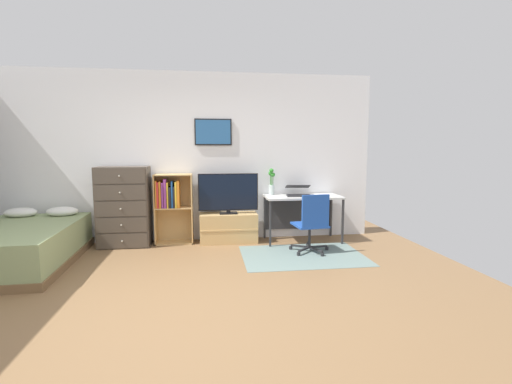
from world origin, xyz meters
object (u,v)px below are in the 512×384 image
(tv_stand, at_px, (229,228))
(bamboo_vase, at_px, (272,182))
(dresser, at_px, (124,207))
(desk, at_px, (301,203))
(laptop, at_px, (298,191))
(bed, at_px, (20,245))
(television, at_px, (228,194))
(office_chair, at_px, (312,222))
(bookshelf, at_px, (171,202))
(computer_mouse, at_px, (316,195))

(tv_stand, height_order, bamboo_vase, bamboo_vase)
(dresser, distance_m, tv_stand, 1.64)
(desk, height_order, bamboo_vase, bamboo_vase)
(laptop, bearing_deg, bed, -161.70)
(bed, bearing_deg, television, 14.10)
(office_chair, xyz_separation_m, laptop, (-0.01, 0.77, 0.35))
(bed, relative_size, bookshelf, 1.88)
(television, distance_m, desk, 1.20)
(tv_stand, distance_m, desk, 1.25)
(dresser, relative_size, bamboo_vase, 2.83)
(dresser, bearing_deg, desk, -0.13)
(bed, height_order, office_chair, office_chair)
(bed, distance_m, desk, 4.00)
(office_chair, relative_size, laptop, 1.86)
(tv_stand, bearing_deg, television, -90.00)
(dresser, xyz_separation_m, bamboo_vase, (2.31, 0.12, 0.33))
(bookshelf, bearing_deg, bamboo_vase, 2.07)
(tv_stand, distance_m, television, 0.56)
(bookshelf, relative_size, television, 1.17)
(television, xyz_separation_m, office_chair, (1.14, -0.78, -0.33))
(dresser, bearing_deg, bamboo_vase, 3.00)
(tv_stand, height_order, office_chair, office_chair)
(bookshelf, distance_m, desk, 2.08)
(television, bearing_deg, computer_mouse, -4.59)
(tv_stand, height_order, desk, desk)
(dresser, xyz_separation_m, bookshelf, (0.70, 0.06, 0.05))
(tv_stand, bearing_deg, computer_mouse, -5.50)
(dresser, bearing_deg, television, -0.26)
(tv_stand, xyz_separation_m, computer_mouse, (1.40, -0.13, 0.52))
(bookshelf, distance_m, bamboo_vase, 1.64)
(computer_mouse, relative_size, bamboo_vase, 0.24)
(television, height_order, computer_mouse, television)
(bed, distance_m, bookshelf, 2.06)
(bookshelf, xyz_separation_m, desk, (2.08, -0.07, -0.05))
(office_chair, bearing_deg, laptop, 84.27)
(laptop, bearing_deg, computer_mouse, -15.77)
(bed, bearing_deg, bamboo_vase, 12.89)
(office_chair, bearing_deg, bookshelf, 150.97)
(bookshelf, distance_m, computer_mouse, 2.30)
(desk, bearing_deg, bookshelf, 178.10)
(bookshelf, distance_m, laptop, 2.03)
(tv_stand, bearing_deg, laptop, -1.26)
(office_chair, bearing_deg, television, 139.34)
(office_chair, xyz_separation_m, computer_mouse, (0.25, 0.66, 0.30))
(bookshelf, height_order, computer_mouse, bookshelf)
(bed, relative_size, dresser, 1.69)
(television, relative_size, office_chair, 1.09)
(dresser, bearing_deg, laptop, -0.21)
(desk, bearing_deg, computer_mouse, -28.56)
(desk, distance_m, bamboo_vase, 0.59)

